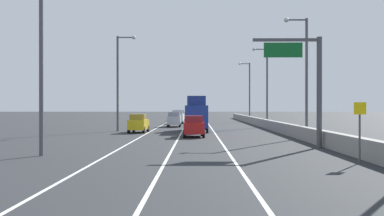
% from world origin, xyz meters
% --- Properties ---
extents(ground_plane, '(320.00, 320.00, 0.00)m').
position_xyz_m(ground_plane, '(0.00, 64.00, 0.00)').
color(ground_plane, '#26282B').
extents(lane_stripe_left, '(0.16, 130.00, 0.00)m').
position_xyz_m(lane_stripe_left, '(-5.50, 55.00, 0.00)').
color(lane_stripe_left, silver).
rests_on(lane_stripe_left, ground_plane).
extents(lane_stripe_center, '(0.16, 130.00, 0.00)m').
position_xyz_m(lane_stripe_center, '(-2.00, 55.00, 0.00)').
color(lane_stripe_center, silver).
rests_on(lane_stripe_center, ground_plane).
extents(lane_stripe_right, '(0.16, 130.00, 0.00)m').
position_xyz_m(lane_stripe_right, '(1.50, 55.00, 0.00)').
color(lane_stripe_right, silver).
rests_on(lane_stripe_right, ground_plane).
extents(jersey_barrier_right, '(0.60, 120.00, 1.10)m').
position_xyz_m(jersey_barrier_right, '(8.50, 40.00, 0.55)').
color(jersey_barrier_right, gray).
rests_on(jersey_barrier_right, ground_plane).
extents(overhead_sign_gantry, '(4.68, 0.36, 7.50)m').
position_xyz_m(overhead_sign_gantry, '(7.16, 24.61, 4.73)').
color(overhead_sign_gantry, '#47474C').
rests_on(overhead_sign_gantry, ground_plane).
extents(speed_advisory_sign, '(0.60, 0.11, 3.00)m').
position_xyz_m(speed_advisory_sign, '(7.60, 16.12, 1.76)').
color(speed_advisory_sign, '#4C4C51').
rests_on(speed_advisory_sign, ground_plane).
extents(lamp_post_right_second, '(2.14, 0.44, 10.69)m').
position_xyz_m(lamp_post_right_second, '(9.12, 34.27, 6.10)').
color(lamp_post_right_second, '#4C4C51').
rests_on(lamp_post_right_second, ground_plane).
extents(lamp_post_right_third, '(2.14, 0.44, 10.69)m').
position_xyz_m(lamp_post_right_third, '(8.87, 55.23, 6.10)').
color(lamp_post_right_third, '#4C4C51').
rests_on(lamp_post_right_third, ground_plane).
extents(lamp_post_right_fourth, '(2.14, 0.44, 10.69)m').
position_xyz_m(lamp_post_right_fourth, '(8.96, 76.19, 6.10)').
color(lamp_post_right_fourth, '#4C4C51').
rests_on(lamp_post_right_fourth, ground_plane).
extents(lamp_post_left_near, '(2.14, 0.44, 10.69)m').
position_xyz_m(lamp_post_left_near, '(-8.95, 19.32, 6.10)').
color(lamp_post_left_near, '#4C4C51').
rests_on(lamp_post_left_near, ground_plane).
extents(lamp_post_left_mid, '(2.14, 0.44, 10.69)m').
position_xyz_m(lamp_post_left_mid, '(-8.97, 44.46, 6.10)').
color(lamp_post_left_mid, '#4C4C51').
rests_on(lamp_post_left_mid, ground_plane).
extents(car_white_0, '(2.03, 4.60, 2.15)m').
position_xyz_m(car_white_0, '(-3.38, 67.44, 1.07)').
color(car_white_0, white).
rests_on(car_white_0, ground_plane).
extents(car_red_1, '(2.01, 4.11, 1.94)m').
position_xyz_m(car_red_1, '(-0.69, 35.27, 0.97)').
color(car_red_1, red).
rests_on(car_red_1, ground_plane).
extents(car_yellow_2, '(1.91, 4.08, 1.97)m').
position_xyz_m(car_yellow_2, '(-6.58, 42.14, 0.98)').
color(car_yellow_2, gold).
rests_on(car_yellow_2, ground_plane).
extents(car_silver_3, '(1.82, 4.30, 2.03)m').
position_xyz_m(car_silver_3, '(-3.43, 55.56, 1.01)').
color(car_silver_3, '#B7B7BC').
rests_on(car_silver_3, ground_plane).
extents(car_blue_4, '(2.07, 4.79, 2.10)m').
position_xyz_m(car_blue_4, '(-3.60, 78.91, 1.05)').
color(car_blue_4, '#1E389E').
rests_on(car_blue_4, ground_plane).
extents(box_truck, '(2.47, 8.02, 3.98)m').
position_xyz_m(box_truck, '(-0.41, 44.59, 1.81)').
color(box_truck, navy).
rests_on(box_truck, ground_plane).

